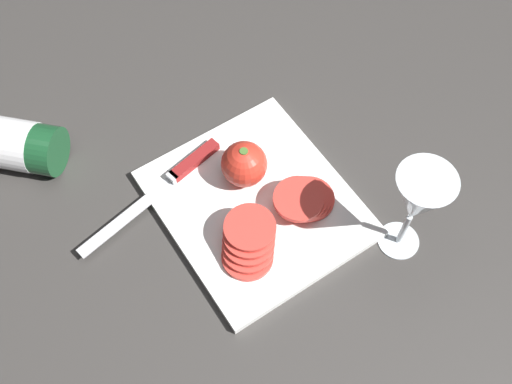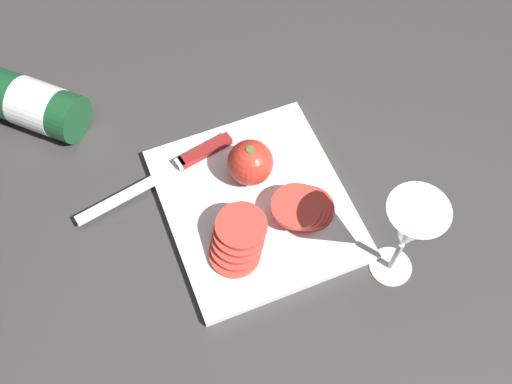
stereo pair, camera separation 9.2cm
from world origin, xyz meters
TOP-DOWN VIEW (x-y plane):
  - ground_plane at (0.00, 0.00)m, footprint 3.00×3.00m
  - cutting_board at (0.08, 0.03)m, footprint 0.31×0.28m
  - wine_glass at (-0.09, -0.12)m, footprint 0.08×0.08m
  - whole_tomato at (0.13, 0.02)m, footprint 0.07×0.07m
  - knife at (0.19, 0.10)m, footprint 0.07×0.28m
  - tomato_slice_stack_near at (0.02, 0.08)m, footprint 0.10×0.10m
  - tomato_slice_stack_far at (0.04, -0.03)m, footprint 0.08×0.10m

SIDE VIEW (x-z plane):
  - ground_plane at x=0.00m, z-range 0.00..0.00m
  - cutting_board at x=0.08m, z-range 0.00..0.02m
  - knife at x=0.19m, z-range 0.01..0.03m
  - tomato_slice_stack_far at x=0.04m, z-range 0.02..0.05m
  - tomato_slice_stack_near at x=0.02m, z-range 0.02..0.06m
  - whole_tomato at x=0.13m, z-range 0.01..0.09m
  - wine_glass at x=-0.09m, z-range 0.04..0.22m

